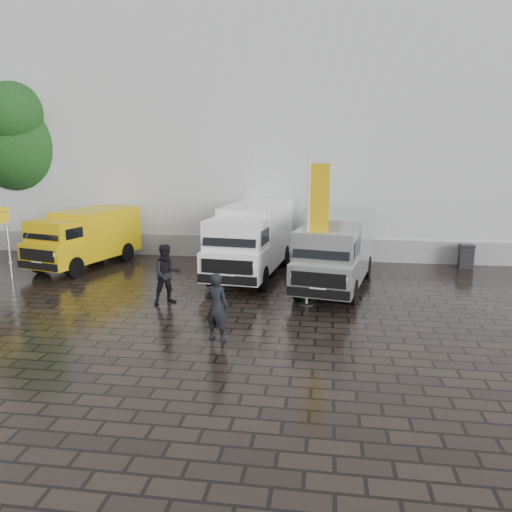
# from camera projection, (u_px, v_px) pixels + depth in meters

# --- Properties ---
(ground) EXTENTS (120.00, 120.00, 0.00)m
(ground) POSITION_uv_depth(u_px,v_px,m) (286.00, 315.00, 15.25)
(ground) COLOR black
(ground) RESTS_ON ground
(exhibition_hall) EXTENTS (44.00, 16.00, 12.00)m
(exhibition_hall) POSITION_uv_depth(u_px,v_px,m) (345.00, 131.00, 29.19)
(exhibition_hall) COLOR silver
(exhibition_hall) RESTS_ON ground
(hall_plinth) EXTENTS (44.00, 0.15, 1.00)m
(hall_plinth) POSITION_uv_depth(u_px,v_px,m) (345.00, 250.00, 22.56)
(hall_plinth) COLOR gray
(hall_plinth) RESTS_ON ground
(van_yellow) EXTENTS (3.27, 5.54, 2.40)m
(van_yellow) POSITION_uv_depth(u_px,v_px,m) (85.00, 239.00, 21.26)
(van_yellow) COLOR gold
(van_yellow) RESTS_ON ground
(van_white) EXTENTS (2.80, 6.60, 2.78)m
(van_white) POSITION_uv_depth(u_px,v_px,m) (252.00, 241.00, 19.76)
(van_white) COLOR white
(van_white) RESTS_ON ground
(van_silver) EXTENTS (3.14, 6.34, 2.63)m
(van_silver) POSITION_uv_depth(u_px,v_px,m) (336.00, 252.00, 18.08)
(van_silver) COLOR #A8ABAC
(van_silver) RESTS_ON ground
(flagpole) EXTENTS (0.88, 0.50, 4.73)m
(flagpole) POSITION_uv_depth(u_px,v_px,m) (314.00, 225.00, 15.71)
(flagpole) COLOR black
(flagpole) RESTS_ON ground
(tree) EXTENTS (4.66, 4.66, 8.37)m
(tree) POSITION_uv_depth(u_px,v_px,m) (23.00, 141.00, 24.93)
(tree) COLOR black
(tree) RESTS_ON ground
(wheelie_bin) EXTENTS (0.64, 0.64, 1.00)m
(wheelie_bin) POSITION_uv_depth(u_px,v_px,m) (466.00, 256.00, 21.22)
(wheelie_bin) COLOR black
(wheelie_bin) RESTS_ON ground
(person_front) EXTENTS (0.76, 0.60, 1.84)m
(person_front) POSITION_uv_depth(u_px,v_px,m) (217.00, 307.00, 13.06)
(person_front) COLOR black
(person_front) RESTS_ON ground
(person_tent) EXTENTS (1.20, 1.14, 1.96)m
(person_tent) POSITION_uv_depth(u_px,v_px,m) (167.00, 274.00, 16.23)
(person_tent) COLOR black
(person_tent) RESTS_ON ground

